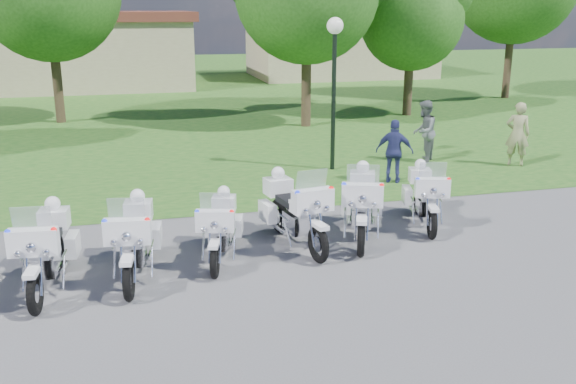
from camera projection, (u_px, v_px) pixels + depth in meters
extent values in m
plane|color=#59595F|center=(292.00, 262.00, 11.38)|extent=(100.00, 100.00, 0.00)
cube|color=#1F561B|center=(173.00, 86.00, 36.50)|extent=(100.00, 48.00, 0.01)
torus|color=black|center=(35.00, 293.00, 9.39)|extent=(0.19, 0.68, 0.67)
torus|color=black|center=(57.00, 251.00, 11.00)|extent=(0.19, 0.68, 0.67)
cube|color=white|center=(32.00, 272.00, 9.27)|extent=(0.22, 0.45, 0.07)
cube|color=white|center=(33.00, 242.00, 9.40)|extent=(0.74, 0.31, 0.40)
cube|color=silver|center=(31.00, 218.00, 9.36)|extent=(0.57, 0.18, 0.38)
sphere|color=red|center=(54.00, 230.00, 9.34)|extent=(0.09, 0.09, 0.09)
sphere|color=#1426E5|center=(8.00, 232.00, 9.25)|extent=(0.09, 0.09, 0.09)
cube|color=silver|center=(46.00, 263.00, 10.18)|extent=(0.39, 0.59, 0.34)
cube|color=white|center=(41.00, 248.00, 9.85)|extent=(0.37, 0.55, 0.22)
cube|color=black|center=(48.00, 237.00, 10.37)|extent=(0.40, 0.65, 0.12)
cube|color=white|center=(73.00, 244.00, 10.85)|extent=(0.23, 0.53, 0.36)
cube|color=white|center=(36.00, 246.00, 10.76)|extent=(0.23, 0.53, 0.36)
cube|color=white|center=(54.00, 218.00, 10.86)|extent=(0.52, 0.44, 0.32)
sphere|color=white|center=(53.00, 204.00, 10.79)|extent=(0.26, 0.26, 0.26)
torus|color=black|center=(129.00, 280.00, 9.84)|extent=(0.22, 0.68, 0.67)
torus|color=black|center=(140.00, 242.00, 11.45)|extent=(0.22, 0.68, 0.67)
cube|color=white|center=(127.00, 260.00, 9.72)|extent=(0.24, 0.46, 0.07)
cube|color=white|center=(127.00, 231.00, 9.86)|extent=(0.74, 0.33, 0.40)
cube|color=silver|center=(126.00, 209.00, 9.82)|extent=(0.57, 0.19, 0.37)
sphere|color=red|center=(147.00, 220.00, 9.78)|extent=(0.09, 0.09, 0.09)
sphere|color=#1426E5|center=(105.00, 222.00, 9.71)|extent=(0.09, 0.09, 0.09)
cube|color=silver|center=(135.00, 252.00, 10.63)|extent=(0.41, 0.60, 0.34)
cube|color=white|center=(132.00, 238.00, 10.30)|extent=(0.38, 0.55, 0.22)
cube|color=black|center=(135.00, 228.00, 10.82)|extent=(0.42, 0.66, 0.12)
cube|color=white|center=(156.00, 235.00, 11.29)|extent=(0.25, 0.54, 0.36)
cube|color=white|center=(122.00, 236.00, 11.23)|extent=(0.25, 0.54, 0.36)
cube|color=white|center=(138.00, 210.00, 11.31)|extent=(0.53, 0.46, 0.32)
sphere|color=white|center=(137.00, 196.00, 11.24)|extent=(0.26, 0.26, 0.26)
torus|color=black|center=(215.00, 261.00, 10.66)|extent=(0.27, 0.61, 0.60)
torus|color=black|center=(225.00, 231.00, 12.12)|extent=(0.27, 0.61, 0.60)
cube|color=white|center=(214.00, 244.00, 10.55)|extent=(0.26, 0.42, 0.06)
cube|color=white|center=(215.00, 221.00, 10.67)|extent=(0.68, 0.37, 0.36)
cube|color=silver|center=(215.00, 202.00, 10.64)|extent=(0.51, 0.23, 0.34)
sphere|color=red|center=(232.00, 212.00, 10.57)|extent=(0.08, 0.08, 0.08)
sphere|color=#1426E5|center=(197.00, 212.00, 10.58)|extent=(0.08, 0.08, 0.08)
cube|color=silver|center=(220.00, 239.00, 11.37)|extent=(0.42, 0.56, 0.30)
cube|color=white|center=(218.00, 226.00, 11.08)|extent=(0.40, 0.52, 0.20)
cube|color=black|center=(221.00, 218.00, 11.55)|extent=(0.44, 0.61, 0.11)
cube|color=white|center=(238.00, 225.00, 11.94)|extent=(0.28, 0.49, 0.32)
cube|color=white|center=(209.00, 225.00, 11.95)|extent=(0.28, 0.49, 0.32)
cube|color=white|center=(224.00, 204.00, 11.99)|extent=(0.51, 0.46, 0.29)
sphere|color=white|center=(224.00, 192.00, 11.93)|extent=(0.23, 0.23, 0.23)
torus|color=black|center=(318.00, 244.00, 11.30)|extent=(0.25, 0.70, 0.69)
torus|color=black|center=(279.00, 216.00, 12.83)|extent=(0.25, 0.70, 0.69)
cube|color=white|center=(319.00, 225.00, 11.18)|extent=(0.26, 0.48, 0.07)
cube|color=white|center=(313.00, 201.00, 11.30)|extent=(0.77, 0.37, 0.41)
cube|color=silver|center=(311.00, 180.00, 11.26)|extent=(0.59, 0.22, 0.39)
sphere|color=red|center=(331.00, 189.00, 11.32)|extent=(0.09, 0.09, 0.09)
sphere|color=#1426E5|center=(297.00, 193.00, 11.06)|extent=(0.09, 0.09, 0.09)
cube|color=silver|center=(297.00, 223.00, 12.05)|extent=(0.44, 0.63, 0.35)
cube|color=white|center=(303.00, 208.00, 11.73)|extent=(0.42, 0.58, 0.23)
cube|color=black|center=(290.00, 201.00, 12.22)|extent=(0.46, 0.69, 0.12)
cube|color=white|center=(296.00, 208.00, 12.77)|extent=(0.28, 0.56, 0.37)
cube|color=white|center=(267.00, 212.00, 12.52)|extent=(0.28, 0.56, 0.37)
cube|color=white|center=(278.00, 186.00, 12.69)|extent=(0.56, 0.49, 0.33)
sphere|color=white|center=(278.00, 173.00, 12.61)|extent=(0.27, 0.27, 0.27)
torus|color=black|center=(361.00, 238.00, 11.57)|extent=(0.37, 0.70, 0.70)
torus|color=black|center=(361.00, 209.00, 13.26)|extent=(0.37, 0.70, 0.70)
cube|color=white|center=(362.00, 220.00, 11.45)|extent=(0.34, 0.49, 0.07)
cube|color=white|center=(362.00, 195.00, 11.59)|extent=(0.79, 0.50, 0.42)
cube|color=silver|center=(363.00, 175.00, 11.55)|extent=(0.59, 0.32, 0.39)
sphere|color=red|center=(382.00, 186.00, 11.44)|extent=(0.09, 0.09, 0.09)
sphere|color=#1426E5|center=(344.00, 185.00, 11.51)|extent=(0.09, 0.09, 0.09)
cube|color=silver|center=(361.00, 216.00, 12.40)|extent=(0.54, 0.67, 0.35)
cube|color=white|center=(362.00, 202.00, 12.06)|extent=(0.50, 0.62, 0.23)
cube|color=black|center=(362.00, 195.00, 12.60)|extent=(0.56, 0.73, 0.12)
cube|color=white|center=(377.00, 203.00, 13.03)|extent=(0.37, 0.57, 0.37)
cube|color=white|center=(346.00, 202.00, 13.09)|extent=(0.37, 0.57, 0.37)
cube|color=white|center=(362.00, 180.00, 13.12)|extent=(0.61, 0.57, 0.33)
sphere|color=white|center=(363.00, 167.00, 13.04)|extent=(0.27, 0.27, 0.27)
torus|color=black|center=(432.00, 224.00, 12.45)|extent=(0.29, 0.63, 0.63)
torus|color=black|center=(419.00, 200.00, 13.98)|extent=(0.29, 0.63, 0.63)
cube|color=white|center=(433.00, 208.00, 12.34)|extent=(0.27, 0.44, 0.07)
cube|color=white|center=(432.00, 188.00, 12.47)|extent=(0.71, 0.40, 0.37)
cube|color=silver|center=(433.00, 171.00, 12.43)|extent=(0.53, 0.25, 0.35)
sphere|color=red|center=(449.00, 180.00, 12.36)|extent=(0.08, 0.08, 0.08)
sphere|color=#1426E5|center=(418.00, 179.00, 12.38)|extent=(0.08, 0.08, 0.08)
cube|color=silver|center=(425.00, 206.00, 13.20)|extent=(0.45, 0.59, 0.32)
cube|color=white|center=(428.00, 194.00, 12.89)|extent=(0.42, 0.55, 0.21)
cube|color=black|center=(424.00, 188.00, 13.38)|extent=(0.46, 0.64, 0.11)
cube|color=white|center=(433.00, 195.00, 13.79)|extent=(0.30, 0.51, 0.34)
cube|color=white|center=(407.00, 195.00, 13.80)|extent=(0.30, 0.51, 0.34)
cube|color=white|center=(420.00, 175.00, 13.85)|extent=(0.53, 0.48, 0.30)
sphere|color=white|center=(420.00, 164.00, 13.78)|extent=(0.24, 0.24, 0.24)
cylinder|color=black|center=(333.00, 103.00, 17.34)|extent=(0.12, 0.12, 3.73)
sphere|color=white|center=(335.00, 26.00, 16.78)|extent=(0.44, 0.44, 0.44)
cylinder|color=#38281C|center=(57.00, 75.00, 24.59)|extent=(0.36, 0.36, 3.63)
cylinder|color=#38281C|center=(306.00, 78.00, 23.82)|extent=(0.36, 0.36, 3.60)
cylinder|color=#38281C|center=(408.00, 81.00, 26.37)|extent=(0.36, 0.36, 2.86)
sphere|color=#235217|center=(412.00, 19.00, 25.68)|extent=(4.16, 4.16, 4.16)
cylinder|color=#38281C|center=(509.00, 56.00, 31.21)|extent=(0.36, 0.36, 4.06)
cube|color=tan|center=(60.00, 54.00, 35.51)|extent=(14.00, 8.00, 3.60)
cube|color=brown|center=(56.00, 16.00, 34.94)|extent=(14.56, 8.32, 0.50)
cube|color=tan|center=(340.00, 48.00, 41.40)|extent=(11.00, 7.00, 3.60)
cube|color=brown|center=(340.00, 15.00, 40.83)|extent=(11.44, 7.28, 0.50)
imported|color=#999B69|center=(518.00, 134.00, 18.05)|extent=(0.79, 0.72, 1.81)
imported|color=slate|center=(424.00, 132.00, 18.47)|extent=(1.07, 1.10, 1.79)
imported|color=navy|center=(395.00, 152.00, 16.31)|extent=(1.03, 0.82, 1.63)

